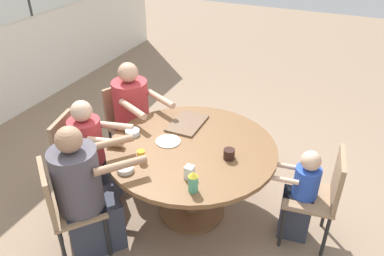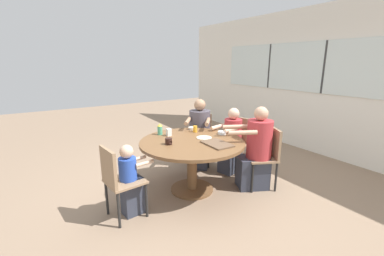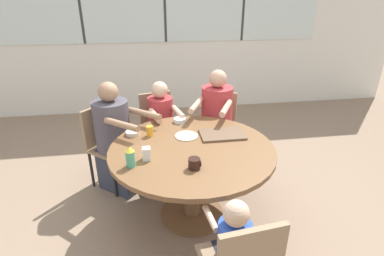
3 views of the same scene
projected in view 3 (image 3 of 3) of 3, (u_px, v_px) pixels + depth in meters
The scene contains 17 objects.
ground_plane at pixel (192, 215), 2.87m from camera, with size 16.00×16.00×0.00m, color #8C725B.
wall_back_with_windows at pixel (165, 27), 4.93m from camera, with size 8.40×0.08×2.80m.
dining_table at pixel (192, 161), 2.63m from camera, with size 1.42×1.42×0.73m.
chair_for_woman_green_shirt at pixel (105, 139), 3.17m from camera, with size 0.56×0.56×0.88m.
chair_for_man_blue_shirt at pixel (219, 122), 3.60m from camera, with size 0.53×0.53×0.88m.
chair_for_man_teal_shirt at pixel (158, 123), 3.57m from camera, with size 0.48×0.48×0.88m.
person_woman_green_shirt at pixel (117, 144), 3.09m from camera, with size 0.71×0.68×1.17m.
person_man_blue_shirt at pixel (215, 127), 3.45m from camera, with size 0.59×0.72×1.19m.
person_man_teal_shirt at pixel (162, 131), 3.45m from camera, with size 0.40×0.56×1.06m.
food_tray_dark at pixel (222, 134), 2.78m from camera, with size 0.40×0.27×0.02m.
coffee_mug at pixel (195, 163), 2.24m from camera, with size 0.10×0.09×0.08m.
sippy_cup at pixel (130, 156), 2.25m from camera, with size 0.07×0.07×0.17m.
juice_glass at pixel (150, 131), 2.75m from camera, with size 0.06×0.06×0.10m.
milk_carton_small at pixel (147, 154), 2.36m from camera, with size 0.06×0.06×0.10m.
bowl_white_shallow at pixel (133, 133), 2.79m from camera, with size 0.13×0.13×0.04m.
bowl_cereal at pixel (180, 120), 3.05m from camera, with size 0.12×0.12×0.04m.
plate_tortillas at pixel (186, 136), 2.76m from camera, with size 0.21×0.21×0.01m.
Camera 3 is at (-0.34, -2.24, 1.95)m, focal length 28.00 mm.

